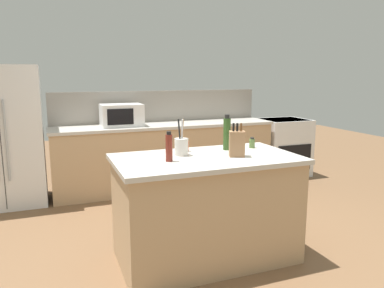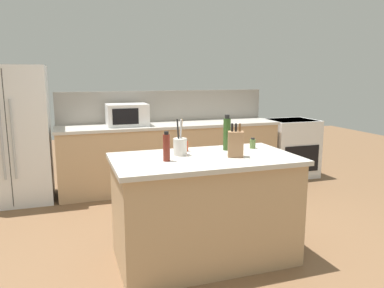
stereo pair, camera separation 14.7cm
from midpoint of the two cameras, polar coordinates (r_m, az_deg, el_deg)
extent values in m
plane|color=brown|center=(3.56, 0.87, -16.88)|extent=(14.00, 14.00, 0.00)
cube|color=tan|center=(5.47, -4.79, -2.03)|extent=(3.15, 0.62, 0.90)
cube|color=beige|center=(5.39, -4.86, 2.86)|extent=(3.19, 0.66, 0.04)
cube|color=gray|center=(5.66, -5.80, 5.76)|extent=(3.15, 0.03, 0.46)
cube|color=tan|center=(3.37, 0.89, -10.09)|extent=(1.53, 0.82, 0.90)
cube|color=beige|center=(3.24, 0.92, -2.29)|extent=(1.59, 0.88, 0.04)
cube|color=white|center=(5.27, -27.46, 1.05)|extent=(0.92, 0.72, 1.75)
cube|color=#2D2D2D|center=(4.92, -27.90, 0.40)|extent=(0.01, 0.00, 1.67)
cylinder|color=#ADB2B7|center=(4.89, -27.23, 0.41)|extent=(0.02, 0.02, 0.96)
cube|color=white|center=(6.32, 13.03, -0.46)|extent=(0.76, 0.64, 0.92)
cube|color=black|center=(6.08, 14.69, -2.07)|extent=(0.61, 0.01, 0.41)
cube|color=black|center=(6.25, 13.21, 3.59)|extent=(0.68, 0.58, 0.02)
cube|color=white|center=(5.23, -11.48, 4.33)|extent=(0.56, 0.38, 0.30)
cube|color=black|center=(5.03, -11.67, 4.08)|extent=(0.34, 0.01, 0.21)
cube|color=#936B47|center=(3.24, 5.57, 0.02)|extent=(0.16, 0.14, 0.22)
cylinder|color=black|center=(3.21, 5.04, 2.56)|extent=(0.02, 0.02, 0.07)
cylinder|color=black|center=(3.22, 5.62, 2.56)|extent=(0.02, 0.02, 0.07)
cylinder|color=brown|center=(3.22, 6.19, 2.55)|extent=(0.02, 0.02, 0.07)
cylinder|color=beige|center=(3.28, -2.92, -0.44)|extent=(0.12, 0.12, 0.15)
cylinder|color=olive|center=(3.27, -2.75, 2.28)|extent=(0.01, 0.05, 0.18)
cylinder|color=black|center=(3.25, -3.27, 2.23)|extent=(0.01, 0.05, 0.18)
cylinder|color=#B2B2B7|center=(3.24, -2.82, 2.20)|extent=(0.01, 0.03, 0.18)
cylinder|color=#2D4C1E|center=(3.51, 4.14, 1.50)|extent=(0.07, 0.07, 0.30)
cylinder|color=black|center=(3.49, 4.18, 4.20)|extent=(0.04, 0.04, 0.04)
cylinder|color=#567038|center=(3.65, 7.99, 0.09)|extent=(0.05, 0.05, 0.09)
cylinder|color=black|center=(3.64, 8.01, 0.88)|extent=(0.04, 0.04, 0.02)
cylinder|color=maroon|center=(3.05, -4.90, -0.63)|extent=(0.06, 0.06, 0.22)
cylinder|color=black|center=(3.03, -4.94, 1.66)|extent=(0.04, 0.04, 0.03)
cylinder|color=#B73D1E|center=(3.46, -2.20, -0.32)|extent=(0.06, 0.06, 0.09)
cylinder|color=black|center=(3.45, -2.20, 0.57)|extent=(0.04, 0.04, 0.02)
camera|label=1|loc=(0.07, -91.19, -0.22)|focal=35.00mm
camera|label=2|loc=(0.07, 88.81, 0.22)|focal=35.00mm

